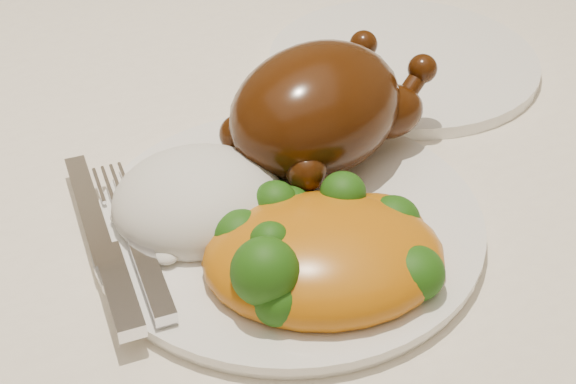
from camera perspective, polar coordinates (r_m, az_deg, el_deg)
name	(u,v)px	position (r m, az deg, el deg)	size (l,w,h in m)	color
dining_table	(145,255)	(0.67, -10.11, -4.42)	(1.60, 0.90, 0.76)	brown
tablecloth	(135,183)	(0.62, -10.84, 0.61)	(1.73, 1.03, 0.18)	white
dinner_plate	(288,223)	(0.52, 0.00, -2.21)	(0.25, 0.25, 0.01)	white
side_plate	(403,61)	(0.71, 8.16, 9.22)	(0.23, 0.23, 0.01)	white
roast_chicken	(320,107)	(0.55, 2.29, 6.06)	(0.18, 0.15, 0.08)	#401C06
rice_mound	(199,201)	(0.51, -6.36, -0.65)	(0.13, 0.12, 0.06)	silver
mac_and_cheese	(326,251)	(0.47, 2.68, -4.21)	(0.17, 0.15, 0.06)	orange
cutlery	(123,255)	(0.49, -11.65, -4.43)	(0.04, 0.18, 0.01)	silver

